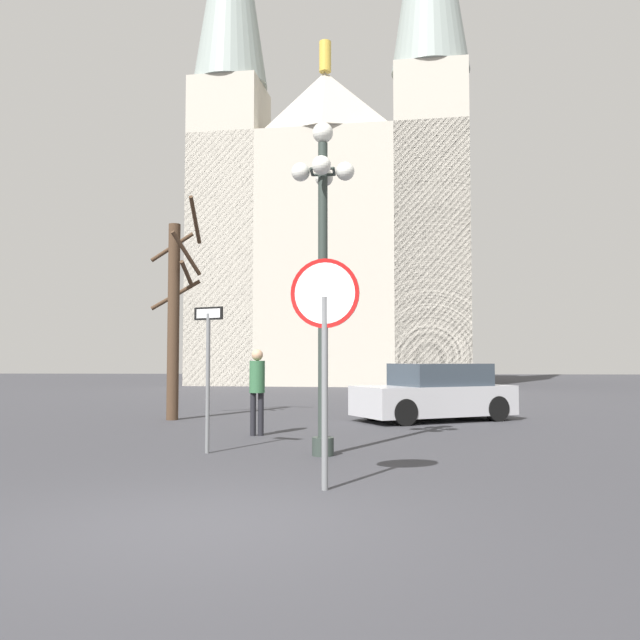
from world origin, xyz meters
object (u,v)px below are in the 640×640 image
cathedral (336,221)px  pedestrian_walking (257,383)px  street_lamp (323,246)px  bare_tree (175,312)px  parked_car_near_silver (435,394)px  one_way_arrow_sign (208,363)px  stop_sign (325,324)px

cathedral → pedestrian_walking: (-0.55, -28.31, -9.28)m
street_lamp → bare_tree: bearing=124.9°
street_lamp → parked_car_near_silver: size_ratio=1.28×
one_way_arrow_sign → bare_tree: 6.47m
one_way_arrow_sign → bare_tree: bearing=111.0°
one_way_arrow_sign → street_lamp: 2.78m
cathedral → one_way_arrow_sign: size_ratio=13.96×
street_lamp → pedestrian_walking: 3.92m
street_lamp → cathedral: bearing=91.8°
one_way_arrow_sign → stop_sign: bearing=-54.4°
one_way_arrow_sign → street_lamp: bearing=-4.8°
stop_sign → parked_car_near_silver: stop_sign is taller
cathedral → stop_sign: 34.90m
one_way_arrow_sign → pedestrian_walking: size_ratio=1.38×
stop_sign → street_lamp: bearing=93.8°
stop_sign → street_lamp: (-0.19, 2.84, 1.45)m
street_lamp → bare_tree: 7.44m
stop_sign → street_lamp: street_lamp is taller
stop_sign → bare_tree: bearing=116.4°
bare_tree → parked_car_near_silver: bearing=1.6°
pedestrian_walking → stop_sign: bearing=-72.9°
cathedral → one_way_arrow_sign: (-1.00, -30.86, -8.86)m
one_way_arrow_sign → pedestrian_walking: one_way_arrow_sign is taller
one_way_arrow_sign → pedestrian_walking: (0.44, 2.55, -0.42)m
bare_tree → pedestrian_walking: (2.72, -3.36, -1.71)m
street_lamp → parked_car_near_silver: street_lamp is taller
parked_car_near_silver → pedestrian_walking: bearing=-138.8°
stop_sign → street_lamp: 3.19m
one_way_arrow_sign → pedestrian_walking: 2.62m
parked_car_near_silver → pedestrian_walking: size_ratio=2.45×
stop_sign → parked_car_near_silver: size_ratio=0.65×
street_lamp → pedestrian_walking: size_ratio=3.12×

